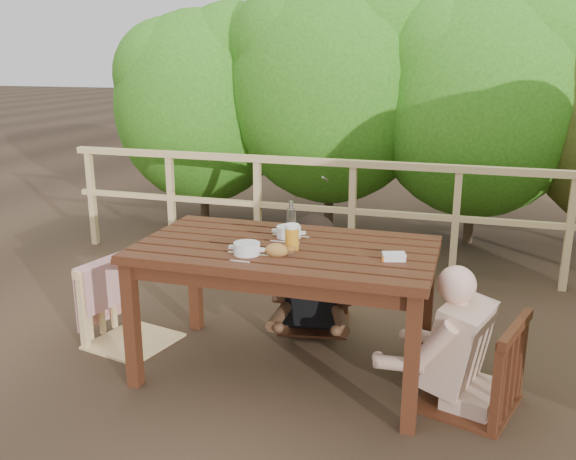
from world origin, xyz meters
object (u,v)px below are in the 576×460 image
(bread_roll, at_px, (277,250))
(diner_right, at_px, (482,296))
(soup_far, at_px, (289,233))
(butter_tub, at_px, (394,258))
(chair_far, at_px, (316,261))
(bottle, at_px, (291,221))
(beer_glass, at_px, (292,238))
(tumbler, at_px, (291,252))
(table, at_px, (286,311))
(woman, at_px, (317,238))
(soup_near, at_px, (247,250))
(chair_left, at_px, (129,271))
(chair_right, at_px, (474,319))

(bread_roll, bearing_deg, diner_right, 6.20)
(diner_right, relative_size, soup_far, 5.16)
(bread_roll, height_order, butter_tub, bread_roll)
(chair_far, relative_size, bottle, 4.01)
(diner_right, xyz_separation_m, beer_glass, (-1.06, 0.01, 0.23))
(soup_far, bearing_deg, bottle, 15.09)
(tumbler, bearing_deg, bread_roll, -172.31)
(table, distance_m, bread_roll, 0.48)
(woman, bearing_deg, soup_near, 71.82)
(table, bearing_deg, bottle, 95.82)
(table, bearing_deg, beer_glass, -43.73)
(chair_left, relative_size, beer_glass, 6.44)
(diner_right, bearing_deg, chair_left, 104.06)
(woman, xyz_separation_m, soup_near, (-0.15, -0.97, 0.19))
(soup_near, xyz_separation_m, butter_tub, (0.80, 0.14, -0.02))
(chair_far, height_order, soup_near, chair_far)
(soup_near, bearing_deg, soup_far, 72.29)
(chair_right, bearing_deg, woman, -108.88)
(tumbler, bearing_deg, soup_near, -167.14)
(chair_far, height_order, tumbler, chair_far)
(chair_far, xyz_separation_m, soup_far, (-0.03, -0.56, 0.36))
(soup_far, height_order, bottle, bottle)
(diner_right, xyz_separation_m, bottle, (-1.14, 0.23, 0.27))
(chair_left, relative_size, bottle, 4.27)
(chair_left, bearing_deg, butter_tub, -82.83)
(bread_roll, relative_size, bottle, 0.56)
(chair_left, bearing_deg, chair_right, -81.24)
(soup_near, height_order, bottle, bottle)
(woman, distance_m, soup_far, 0.61)
(diner_right, relative_size, soup_near, 5.20)
(chair_right, height_order, tumbler, chair_right)
(chair_right, distance_m, diner_right, 0.14)
(diner_right, bearing_deg, soup_far, 96.37)
(chair_left, distance_m, diner_right, 2.24)
(diner_right, bearing_deg, tumbler, 113.59)
(woman, bearing_deg, bread_roll, 81.27)
(table, distance_m, butter_tub, 0.78)
(chair_right, distance_m, soup_far, 1.19)
(chair_right, bearing_deg, diner_right, 107.51)
(chair_right, height_order, soup_near, chair_right)
(chair_left, distance_m, soup_far, 1.13)
(chair_far, xyz_separation_m, butter_tub, (0.65, -0.81, 0.34))
(tumbler, relative_size, butter_tub, 0.55)
(woman, distance_m, tumbler, 0.94)
(chair_right, distance_m, bread_roll, 1.14)
(chair_far, bearing_deg, diner_right, -44.27)
(chair_left, bearing_deg, woman, -46.54)
(bottle, height_order, tumbler, bottle)
(woman, height_order, beer_glass, woman)
(table, height_order, tumbler, tumbler)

